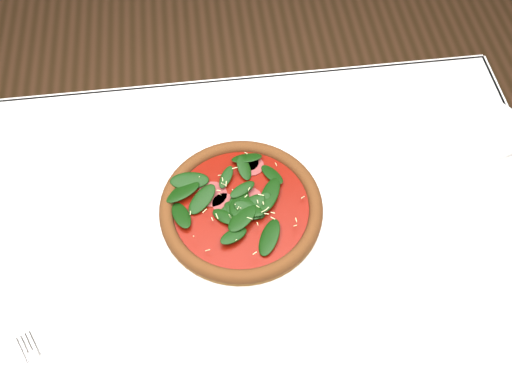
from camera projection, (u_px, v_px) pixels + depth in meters
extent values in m
plane|color=brown|center=(226.00, 382.00, 1.55)|extent=(6.00, 6.00, 0.00)
cube|color=silver|center=(206.00, 273.00, 0.93)|extent=(1.20, 0.80, 0.04)
cylinder|color=#523621|center=(416.00, 187.00, 1.46)|extent=(0.06, 0.06, 0.71)
cube|color=silver|center=(195.00, 119.00, 1.22)|extent=(1.20, 0.01, 0.22)
cylinder|color=white|center=(241.00, 213.00, 0.96)|extent=(0.32, 0.32, 0.01)
torus|color=white|center=(241.00, 212.00, 0.96)|extent=(0.32, 0.32, 0.01)
cylinder|color=#9F6426|center=(241.00, 210.00, 0.95)|extent=(0.31, 0.31, 0.01)
torus|color=#995423|center=(241.00, 208.00, 0.95)|extent=(0.31, 0.31, 0.02)
cylinder|color=maroon|center=(241.00, 208.00, 0.95)|extent=(0.26, 0.26, 0.00)
cylinder|color=#983E3C|center=(241.00, 206.00, 0.94)|extent=(0.23, 0.23, 0.00)
ellipsoid|color=#103409|center=(241.00, 204.00, 0.94)|extent=(0.25, 0.25, 0.02)
cylinder|color=beige|center=(241.00, 202.00, 0.93)|extent=(0.23, 0.23, 0.00)
cube|color=silver|center=(29.00, 347.00, 0.83)|extent=(0.04, 0.05, 0.00)
cylinder|color=white|center=(486.00, 128.00, 1.06)|extent=(0.14, 0.14, 0.01)
torus|color=white|center=(487.00, 127.00, 1.05)|extent=(0.14, 0.14, 0.01)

